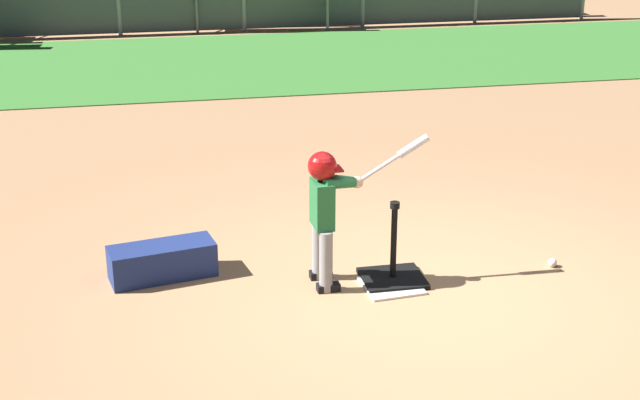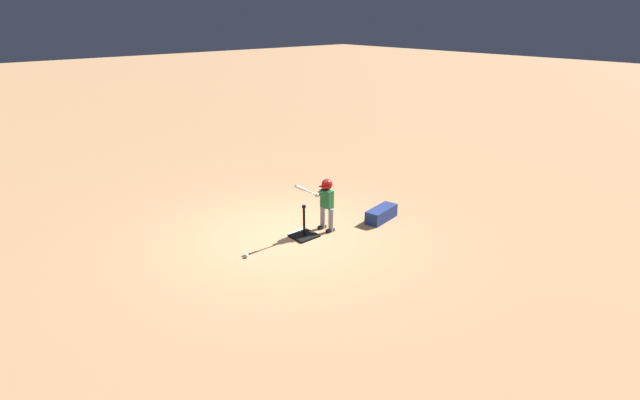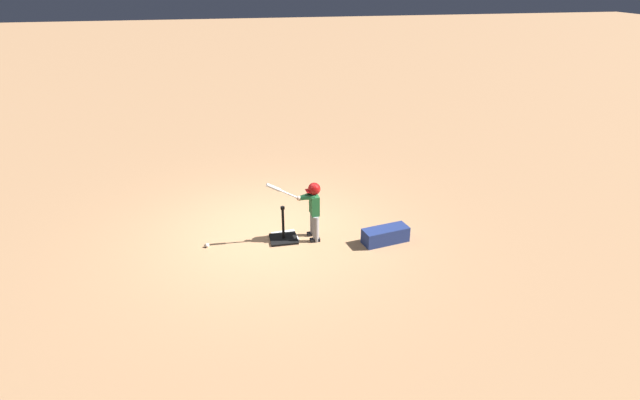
{
  "view_description": "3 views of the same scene",
  "coord_description": "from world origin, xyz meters",
  "px_view_note": "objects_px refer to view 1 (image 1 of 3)",
  "views": [
    {
      "loc": [
        -2.09,
        -5.87,
        3.13
      ],
      "look_at": [
        -0.8,
        0.47,
        0.69
      ],
      "focal_mm": 50.0,
      "sensor_mm": 36.0,
      "label": 1
    },
    {
      "loc": [
        5.56,
        7.37,
        4.23
      ],
      "look_at": [
        -0.77,
        0.21,
        0.62
      ],
      "focal_mm": 28.0,
      "sensor_mm": 36.0,
      "label": 2
    },
    {
      "loc": [
        0.7,
        8.3,
        4.52
      ],
      "look_at": [
        -0.91,
        0.37,
        0.76
      ],
      "focal_mm": 28.0,
      "sensor_mm": 36.0,
      "label": 3
    }
  ],
  "objects_px": {
    "batting_tee": "(393,272)",
    "equipment_bag": "(162,261)",
    "bleachers_center": "(262,3)",
    "baseball": "(552,263)",
    "batter_child": "(327,202)"
  },
  "relations": [
    {
      "from": "batter_child",
      "to": "batting_tee",
      "type": "bearing_deg",
      "value": -5.37
    },
    {
      "from": "batter_child",
      "to": "baseball",
      "type": "relative_size",
      "value": 16.05
    },
    {
      "from": "batting_tee",
      "to": "bleachers_center",
      "type": "bearing_deg",
      "value": 86.89
    },
    {
      "from": "bleachers_center",
      "to": "equipment_bag",
      "type": "relative_size",
      "value": 3.57
    },
    {
      "from": "batting_tee",
      "to": "baseball",
      "type": "xyz_separation_m",
      "value": [
        1.37,
        -0.01,
        -0.04
      ]
    },
    {
      "from": "equipment_bag",
      "to": "batting_tee",
      "type": "bearing_deg",
      "value": -24.52
    },
    {
      "from": "batting_tee",
      "to": "batter_child",
      "type": "distance_m",
      "value": 0.82
    },
    {
      "from": "batter_child",
      "to": "equipment_bag",
      "type": "relative_size",
      "value": 1.41
    },
    {
      "from": "batter_child",
      "to": "bleachers_center",
      "type": "xyz_separation_m",
      "value": [
        1.19,
        12.11,
        -0.23
      ]
    },
    {
      "from": "batting_tee",
      "to": "equipment_bag",
      "type": "relative_size",
      "value": 0.81
    },
    {
      "from": "batting_tee",
      "to": "bleachers_center",
      "type": "relative_size",
      "value": 0.23
    },
    {
      "from": "batting_tee",
      "to": "equipment_bag",
      "type": "distance_m",
      "value": 1.86
    },
    {
      "from": "baseball",
      "to": "bleachers_center",
      "type": "bearing_deg",
      "value": 93.36
    },
    {
      "from": "batting_tee",
      "to": "batter_child",
      "type": "relative_size",
      "value": 0.57
    },
    {
      "from": "batting_tee",
      "to": "batter_child",
      "type": "bearing_deg",
      "value": 174.63
    }
  ]
}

